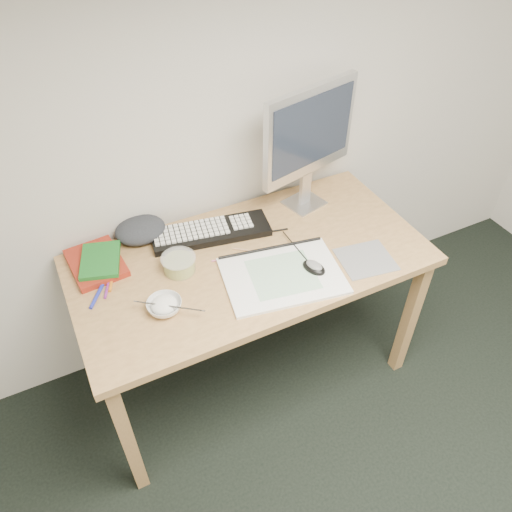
{
  "coord_description": "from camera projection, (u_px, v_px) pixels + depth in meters",
  "views": [
    {
      "loc": [
        -0.8,
        0.12,
        2.09
      ],
      "look_at": [
        -0.19,
        1.35,
        0.83
      ],
      "focal_mm": 35.0,
      "sensor_mm": 36.0,
      "label": 1
    }
  ],
  "objects": [
    {
      "name": "monitor",
      "position": [
        310.0,
        135.0,
        2.01
      ],
      "size": [
        0.46,
        0.18,
        0.54
      ],
      "rotation": [
        0.0,
        0.0,
        0.24
      ],
      "color": "silver",
      "rests_on": "desk"
    },
    {
      "name": "pencil_black",
      "position": [
        265.0,
        233.0,
        2.08
      ],
      "size": [
        0.2,
        0.05,
        0.01
      ],
      "primitive_type": "cylinder",
      "rotation": [
        0.0,
        1.57,
        -0.22
      ],
      "color": "black",
      "rests_on": "desk"
    },
    {
      "name": "cloth_lump",
      "position": [
        140.0,
        230.0,
        2.04
      ],
      "size": [
        0.21,
        0.18,
        0.07
      ],
      "primitive_type": "ellipsoid",
      "rotation": [
        0.0,
        0.0,
        -0.27
      ],
      "color": "#282930",
      "rests_on": "desk"
    },
    {
      "name": "rice_bowl",
      "position": [
        164.0,
        306.0,
        1.76
      ],
      "size": [
        0.14,
        0.14,
        0.04
      ],
      "primitive_type": "imported",
      "rotation": [
        0.0,
        0.0,
        -0.09
      ],
      "color": "silver",
      "rests_on": "desk"
    },
    {
      "name": "pencil_tan",
      "position": [
        253.0,
        251.0,
        1.99
      ],
      "size": [
        0.14,
        0.11,
        0.01
      ],
      "primitive_type": "cylinder",
      "rotation": [
        0.0,
        1.57,
        -0.65
      ],
      "color": "tan",
      "rests_on": "desk"
    },
    {
      "name": "sketchpad",
      "position": [
        283.0,
        276.0,
        1.89
      ],
      "size": [
        0.49,
        0.39,
        0.01
      ],
      "primitive_type": "cube",
      "rotation": [
        0.0,
        0.0,
        -0.17
      ],
      "color": "white",
      "rests_on": "desk"
    },
    {
      "name": "marker_purple",
      "position": [
        108.0,
        287.0,
        1.85
      ],
      "size": [
        0.06,
        0.11,
        0.01
      ],
      "primitive_type": "cylinder",
      "rotation": [
        0.0,
        1.57,
        1.17
      ],
      "color": "#742381",
      "rests_on": "desk"
    },
    {
      "name": "keyboard",
      "position": [
        211.0,
        232.0,
        2.07
      ],
      "size": [
        0.51,
        0.24,
        0.03
      ],
      "primitive_type": "cube",
      "rotation": [
        0.0,
        0.0,
        -0.18
      ],
      "color": "black",
      "rests_on": "desk"
    },
    {
      "name": "mouse",
      "position": [
        314.0,
        266.0,
        1.89
      ],
      "size": [
        0.09,
        0.11,
        0.03
      ],
      "primitive_type": "ellipsoid",
      "rotation": [
        0.0,
        0.0,
        0.32
      ],
      "color": "black",
      "rests_on": "sketchpad"
    },
    {
      "name": "book_red",
      "position": [
        96.0,
        263.0,
        1.93
      ],
      "size": [
        0.21,
        0.27,
        0.03
      ],
      "primitive_type": "cube",
      "rotation": [
        0.0,
        0.0,
        0.08
      ],
      "color": "maroon",
      "rests_on": "desk"
    },
    {
      "name": "marker_blue",
      "position": [
        98.0,
        294.0,
        1.82
      ],
      "size": [
        0.09,
        0.13,
        0.01
      ],
      "primitive_type": "cylinder",
      "rotation": [
        0.0,
        1.57,
        0.97
      ],
      "color": "#1E27A3",
      "rests_on": "desk"
    },
    {
      "name": "chopsticks",
      "position": [
        169.0,
        306.0,
        1.73
      ],
      "size": [
        0.21,
        0.16,
        0.02
      ],
      "primitive_type": "cylinder",
      "rotation": [
        0.0,
        1.57,
        -0.64
      ],
      "color": "silver",
      "rests_on": "rice_bowl"
    },
    {
      "name": "pencil_pink",
      "position": [
        232.0,
        258.0,
        1.96
      ],
      "size": [
        0.16,
        0.05,
        0.01
      ],
      "primitive_type": "cylinder",
      "rotation": [
        0.0,
        1.57,
        -0.25
      ],
      "color": "#D46A92",
      "rests_on": "desk"
    },
    {
      "name": "desk",
      "position": [
        251.0,
        272.0,
        2.03
      ],
      "size": [
        1.4,
        0.7,
        0.75
      ],
      "color": "tan",
      "rests_on": "ground"
    },
    {
      "name": "marker_orange",
      "position": [
        112.0,
        279.0,
        1.87
      ],
      "size": [
        0.06,
        0.12,
        0.01
      ],
      "primitive_type": "cylinder",
      "rotation": [
        0.0,
        1.57,
        1.19
      ],
      "color": "orange",
      "rests_on": "desk"
    },
    {
      "name": "mousepad",
      "position": [
        366.0,
        259.0,
        1.96
      ],
      "size": [
        0.23,
        0.22,
        0.0
      ],
      "primitive_type": "cube",
      "rotation": [
        0.0,
        0.0,
        -0.15
      ],
      "color": "slate",
      "rests_on": "desk"
    },
    {
      "name": "fruit_tub",
      "position": [
        179.0,
        264.0,
        1.9
      ],
      "size": [
        0.15,
        0.15,
        0.06
      ],
      "primitive_type": "cylinder",
      "rotation": [
        0.0,
        0.0,
        -0.13
      ],
      "color": "#D9CF4C",
      "rests_on": "desk"
    },
    {
      "name": "book_green",
      "position": [
        100.0,
        260.0,
        1.91
      ],
      "size": [
        0.19,
        0.23,
        0.02
      ],
      "primitive_type": "cube",
      "rotation": [
        0.0,
        0.0,
        -0.3
      ],
      "color": "#186320",
      "rests_on": "book_red"
    }
  ]
}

